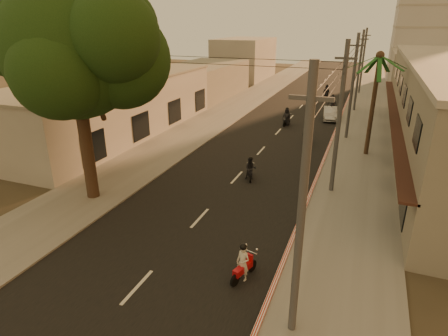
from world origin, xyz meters
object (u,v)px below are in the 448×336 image
at_px(scooter_red, 243,263).
at_px(scooter_far_a, 287,117).
at_px(broadleaf_tree, 81,50).
at_px(palm_tree, 379,62).
at_px(scooter_mid_b, 307,136).
at_px(scooter_far_c, 326,93).
at_px(scooter_far_b, 332,103).
at_px(parked_car, 330,113).
at_px(scooter_mid_a, 250,169).

distance_m(scooter_red, scooter_far_a, 24.82).
bearing_deg(scooter_red, broadleaf_tree, 175.79).
distance_m(palm_tree, scooter_far_a, 11.99).
xyz_separation_m(scooter_red, scooter_mid_b, (-0.59, 19.11, -0.02)).
xyz_separation_m(scooter_red, scooter_far_c, (-1.50, 39.81, 0.13)).
distance_m(scooter_mid_b, scooter_far_c, 20.72).
xyz_separation_m(palm_tree, scooter_far_a, (-7.79, 6.57, -6.31)).
height_order(broadleaf_tree, scooter_red, broadleaf_tree).
height_order(scooter_far_b, parked_car, scooter_far_b).
height_order(broadleaf_tree, scooter_far_c, broadleaf_tree).
distance_m(palm_tree, parked_car, 13.15).
height_order(broadleaf_tree, scooter_far_b, broadleaf_tree).
height_order(palm_tree, scooter_far_b, palm_tree).
height_order(broadleaf_tree, parked_car, broadleaf_tree).
height_order(palm_tree, scooter_mid_b, palm_tree).
relative_size(scooter_red, scooter_far_a, 0.90).
distance_m(scooter_red, scooter_mid_a, 10.42).
bearing_deg(broadleaf_tree, parked_car, 66.61).
relative_size(palm_tree, scooter_red, 4.80).
bearing_deg(scooter_far_b, scooter_far_c, 110.47).
bearing_deg(scooter_mid_a, scooter_red, -91.45).
xyz_separation_m(scooter_red, scooter_far_a, (-3.57, 24.56, 0.08)).
bearing_deg(scooter_mid_b, parked_car, 95.51).
distance_m(scooter_mid_a, parked_car, 18.92).
xyz_separation_m(palm_tree, scooter_mid_a, (-7.06, -7.95, -6.40)).
distance_m(palm_tree, scooter_far_c, 23.42).
bearing_deg(scooter_mid_a, scooter_far_a, 75.69).
bearing_deg(scooter_far_c, palm_tree, -69.48).
bearing_deg(scooter_far_b, broadleaf_tree, -101.46).
height_order(scooter_red, scooter_far_b, scooter_far_b).
relative_size(broadleaf_tree, scooter_mid_b, 7.29).
height_order(scooter_far_a, parked_car, scooter_far_a).
bearing_deg(scooter_far_a, scooter_mid_a, -79.36).
height_order(scooter_mid_a, scooter_far_c, scooter_far_c).
height_order(scooter_mid_a, scooter_far_b, scooter_far_b).
bearing_deg(scooter_far_c, parked_car, -75.27).
bearing_deg(scooter_far_b, scooter_far_a, -104.78).
distance_m(palm_tree, scooter_mid_b, 8.09).
bearing_deg(scooter_far_c, scooter_far_a, -91.89).
height_order(broadleaf_tree, scooter_mid_b, broadleaf_tree).
xyz_separation_m(scooter_mid_b, scooter_far_b, (0.57, 13.75, 0.16)).
relative_size(palm_tree, scooter_far_a, 4.34).
bearing_deg(scooter_far_a, scooter_far_c, 90.03).
bearing_deg(scooter_mid_b, palm_tree, -2.72).
distance_m(scooter_far_b, parked_car, 4.18).
relative_size(palm_tree, scooter_far_b, 4.08).
bearing_deg(broadleaf_tree, palm_tree, 43.48).
bearing_deg(scooter_mid_b, scooter_mid_a, -93.43).
distance_m(scooter_mid_a, scooter_far_b, 23.00).
bearing_deg(scooter_far_c, broadleaf_tree, -98.16).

